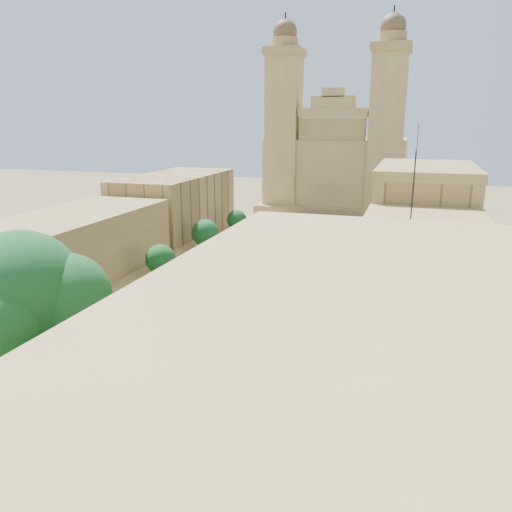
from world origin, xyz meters
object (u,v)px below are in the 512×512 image
Objects in this scene: bus_red_east at (273,320)px; car_cream at (297,299)px; bus_green_south at (22,431)px; street_tree_b at (160,260)px; red_truck at (177,396)px; car_white_b at (311,251)px; car_blue_a at (168,319)px; pedestrian_a at (293,373)px; olive_pickup at (278,307)px; ficus_tree at (24,294)px; street_tree_c at (205,233)px; street_tree_a at (93,301)px; pedestrian_c at (343,318)px; church at (336,162)px; car_dkblue at (273,236)px; car_white_a at (262,271)px; bus_green_north at (101,367)px; street_tree_d at (237,220)px; bus_cream_east at (288,291)px; car_blue_b at (296,224)px.

bus_red_east reaches higher than car_cream.
street_tree_b is at bearing 106.33° from bus_green_south.
red_truck reaches higher than car_white_b.
bus_red_east reaches higher than car_blue_a.
bus_green_south is 16.87m from pedestrian_a.
olive_pickup is 3.29× the size of pedestrian_a.
ficus_tree is 1.97× the size of street_tree_c.
street_tree_a is 2.31× the size of pedestrian_c.
street_tree_a is at bearing -98.54° from church.
street_tree_a reaches higher than car_blue_a.
street_tree_b is at bearing -112.28° from pedestrian_c.
car_white_b is (0.05, 40.23, -0.91)m from red_truck.
car_dkblue is (5.38, 25.27, -2.67)m from street_tree_b.
car_cream is at bearing -37.40° from car_white_a.
car_cream is 26.98m from car_dkblue.
pedestrian_c is (5.13, -4.50, 0.39)m from car_cream.
olive_pickup is at bearing -15.95° from street_tree_b.
car_white_b is at bearing 85.86° from bus_green_south.
church is 6.74× the size of street_tree_c.
bus_green_north is 2.48× the size of car_cream.
car_white_b is at bearing -171.72° from pedestrian_c.
car_blue_a is at bearing 95.60° from bus_green_south.
street_tree_d is at bearing 113.80° from car_blue_a.
car_white_a is at bearing -82.31° from bus_cream_east.
street_tree_a is at bearing -99.48° from car_white_a.
street_tree_d is 1.13× the size of car_blue_a.
street_tree_c is 1.48× the size of car_blue_b.
street_tree_a is at bearing 85.13° from car_white_b.
car_blue_a is 1.17× the size of car_white_a.
bus_red_east is (14.65, -19.91, -2.18)m from street_tree_c.
ficus_tree is 19.16m from bus_red_east.
bus_cream_east is at bearing 76.97° from bus_green_south.
pedestrian_a is (4.15, -15.12, -0.42)m from bus_cream_east.
street_tree_a is at bearing -6.01° from pedestrian_a.
car_cream is (14.88, 0.02, -2.75)m from street_tree_b.
car_blue_a is (5.33, -20.90, -2.92)m from street_tree_c.
car_blue_b is at bearing 110.13° from car_white_a.
car_blue_b is at bearing 68.49° from car_dkblue.
car_blue_b is 1.95× the size of pedestrian_c.
red_truck is at bearing -68.31° from car_white_a.
olive_pickup is 1.45× the size of car_cream.
ficus_tree reaches higher than car_white_b.
red_truck is 0.58× the size of bus_red_east.
car_white_a is (3.62, 16.61, -0.12)m from car_blue_a.
red_truck reaches higher than car_blue_b.
street_tree_d reaches higher than pedestrian_a.
car_cream is (9.55, 8.92, -0.15)m from car_blue_a.
car_dkblue is at bearing 13.30° from street_tree_d.
pedestrian_a is at bearing 116.51° from car_white_b.
car_blue_b is at bearing -66.45° from car_cream.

